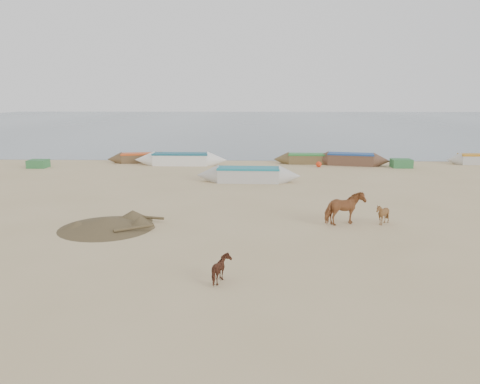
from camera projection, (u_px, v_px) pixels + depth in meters
The scene contains 9 objects.
ground at pixel (237, 238), 18.32m from camera, with size 140.00×140.00×0.00m, color tan.
sea at pixel (251, 122), 98.57m from camera, with size 160.00×160.00×0.00m, color slate.
cow_adult at pixel (344, 209), 19.99m from camera, with size 0.78×1.71×1.44m, color brown.
calf_front at pixel (383, 214), 20.08m from camera, with size 0.74×0.84×0.92m, color brown.
calf_right at pixel (222, 269), 13.87m from camera, with size 0.80×0.69×0.81m, color #4F2819.
near_canoe at pixel (248, 175), 29.96m from camera, with size 6.69×1.39×0.95m, color beige, non-canonical shape.
debris_pile at pixel (106, 223), 19.60m from camera, with size 3.97×3.97×0.46m, color brown.
waterline_canoes at pixel (233, 159), 37.70m from camera, with size 49.55×3.36×0.96m.
beach_clutter at pixel (283, 161), 37.26m from camera, with size 43.81×5.53×0.64m.
Camera 1 is at (0.66, -17.56, 5.47)m, focal length 35.00 mm.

